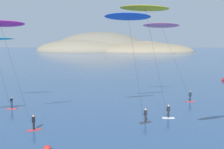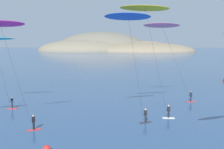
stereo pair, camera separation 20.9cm
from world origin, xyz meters
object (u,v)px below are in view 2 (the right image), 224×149
object	(u,v)px
kitesurfer_pink	(164,31)
marker_buoy	(47,149)
kitesurfer_yellow	(147,16)
kitesurfer_magenta	(4,35)
kitesurfer_blue	(129,24)

from	to	relation	value
kitesurfer_pink	marker_buoy	distance (m)	25.52
kitesurfer_yellow	kitesurfer_magenta	world-z (taller)	kitesurfer_yellow
kitesurfer_pink	kitesurfer_magenta	xyz separation A→B (m)	(-18.10, -14.51, -0.82)
kitesurfer_blue	kitesurfer_yellow	xyz separation A→B (m)	(2.10, 1.84, 0.96)
kitesurfer_blue	kitesurfer_pink	bearing A→B (deg)	63.37
kitesurfer_blue	kitesurfer_pink	distance (m)	12.11
kitesurfer_magenta	kitesurfer_blue	bearing A→B (deg)	16.27
kitesurfer_magenta	kitesurfer_yellow	bearing A→B (deg)	20.56
kitesurfer_blue	kitesurfer_magenta	bearing A→B (deg)	-163.73
kitesurfer_yellow	marker_buoy	size ratio (longest dim) A/B	19.76
kitesurfer_blue	marker_buoy	bearing A→B (deg)	-130.88
kitesurfer_blue	kitesurfer_yellow	distance (m)	2.96
kitesurfer_pink	kitesurfer_magenta	world-z (taller)	kitesurfer_pink
kitesurfer_magenta	kitesurfer_pink	bearing A→B (deg)	38.72
kitesurfer_pink	kitesurfer_yellow	bearing A→B (deg)	-110.31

